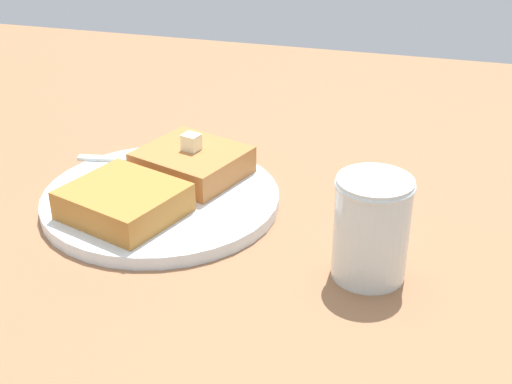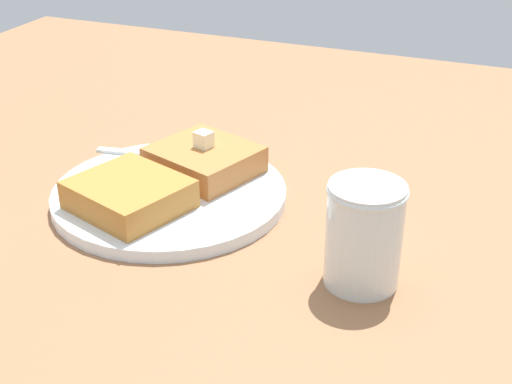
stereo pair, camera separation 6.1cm
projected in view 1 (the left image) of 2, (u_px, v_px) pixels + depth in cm
name	position (u px, v px, depth cm)	size (l,w,h in cm)	color
table_surface	(121.00, 177.00, 77.38)	(96.99, 96.99, 2.82)	#916341
plate	(161.00, 198.00, 68.49)	(22.72, 22.72, 1.23)	white
toast_slice_left	(192.00, 163.00, 71.19)	(8.70, 9.58, 2.71)	#B36E37
toast_slice_middle	(124.00, 201.00, 64.03)	(8.70, 9.58, 2.71)	#B37531
butter_pat_primary	(191.00, 142.00, 70.33)	(1.63, 1.47, 1.63)	#F2F0C4
fork	(163.00, 161.00, 74.36)	(4.42, 15.98, 0.36)	silver
syrup_jar	(371.00, 230.00, 56.45)	(6.29, 6.29, 8.69)	#582910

